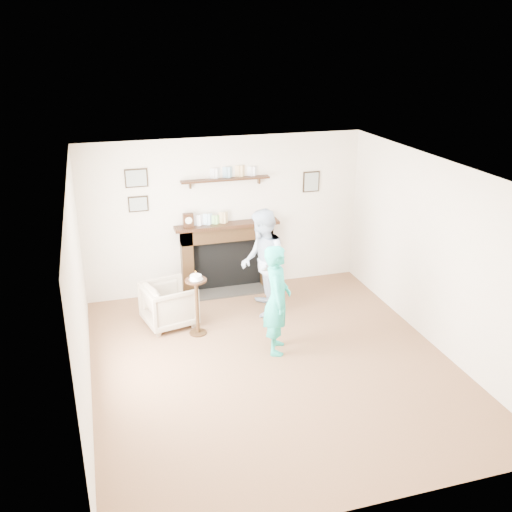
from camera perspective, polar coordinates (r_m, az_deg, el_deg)
The scene contains 6 objects.
ground at distance 7.45m, azimuth 1.66°, elevation -10.69°, with size 5.00×5.00×0.00m, color brown.
room_shell at distance 7.36m, azimuth 0.12°, elevation 2.90°, with size 4.54×5.02×2.52m.
armchair at distance 8.47m, azimuth -8.57°, elevation -6.72°, with size 0.68×0.70×0.64m, color #BEB48D.
man at distance 8.73m, azimuth 0.61°, elevation -5.58°, with size 0.78×0.61×1.61m, color silver.
woman at distance 7.75m, azimuth 2.04°, elevation -9.33°, with size 0.54×0.36×1.49m, color teal.
pedestal_table at distance 7.91m, azimuth -5.96°, elevation -3.97°, with size 0.30×0.30×0.95m.
Camera 1 is at (-1.99, -6.00, 3.94)m, focal length 40.00 mm.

